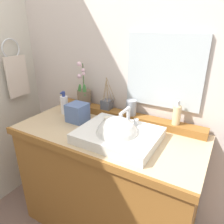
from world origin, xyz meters
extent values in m
cube|color=beige|center=(0.00, 0.40, 1.28)|extent=(2.74, 0.20, 2.57)
cube|color=#905A26|center=(0.00, 0.00, 0.39)|extent=(1.21, 0.56, 0.79)
cube|color=tan|center=(0.00, 0.00, 0.80)|extent=(1.23, 0.58, 0.04)
cube|color=#905A26|center=(0.00, -0.29, 0.80)|extent=(1.23, 0.02, 0.04)
cube|color=#905A26|center=(0.00, 0.23, 0.85)|extent=(1.16, 0.09, 0.05)
cube|color=white|center=(0.11, -0.05, 0.85)|extent=(0.47, 0.38, 0.06)
sphere|color=white|center=(0.11, -0.07, 0.84)|extent=(0.26, 0.26, 0.26)
cylinder|color=silver|center=(0.11, 0.08, 0.93)|extent=(0.02, 0.02, 0.10)
cylinder|color=silver|center=(0.11, 0.02, 0.98)|extent=(0.02, 0.11, 0.02)
sphere|color=silver|center=(0.11, 0.08, 0.98)|extent=(0.03, 0.03, 0.03)
cylinder|color=silver|center=(0.05, 0.08, 0.90)|extent=(0.03, 0.03, 0.04)
cylinder|color=silver|center=(0.16, 0.08, 0.90)|extent=(0.03, 0.03, 0.04)
ellipsoid|color=silver|center=(-0.02, 0.05, 0.89)|extent=(0.07, 0.04, 0.02)
cylinder|color=#74604B|center=(-0.36, 0.24, 0.93)|extent=(0.11, 0.11, 0.11)
cylinder|color=tan|center=(-0.36, 0.24, 0.98)|extent=(0.10, 0.10, 0.01)
cylinder|color=#476B38|center=(-0.36, 0.24, 1.09)|extent=(0.01, 0.01, 0.21)
ellipsoid|color=#387033|center=(-0.38, 0.21, 1.00)|extent=(0.04, 0.04, 0.08)
ellipsoid|color=#387033|center=(-0.33, 0.20, 1.00)|extent=(0.04, 0.04, 0.09)
ellipsoid|color=#387033|center=(-0.37, 0.20, 1.00)|extent=(0.03, 0.03, 0.08)
sphere|color=silver|center=(-0.38, 0.22, 1.10)|extent=(0.03, 0.03, 0.03)
sphere|color=silver|center=(-0.34, 0.21, 1.12)|extent=(0.03, 0.03, 0.03)
sphere|color=silver|center=(-0.35, 0.23, 1.15)|extent=(0.03, 0.03, 0.03)
sphere|color=silver|center=(-0.37, 0.26, 1.17)|extent=(0.02, 0.02, 0.02)
sphere|color=silver|center=(-0.37, 0.22, 1.19)|extent=(0.03, 0.03, 0.03)
cylinder|color=#E3C08A|center=(0.38, 0.23, 0.94)|extent=(0.05, 0.05, 0.12)
cylinder|color=silver|center=(0.38, 0.23, 1.01)|extent=(0.02, 0.02, 0.02)
cylinder|color=silver|center=(0.38, 0.23, 1.03)|extent=(0.02, 0.02, 0.02)
cylinder|color=silver|center=(0.38, 0.21, 1.03)|extent=(0.01, 0.03, 0.01)
cylinder|color=#979BA6|center=(0.06, 0.22, 0.93)|extent=(0.07, 0.07, 0.11)
cube|color=#55565D|center=(-0.15, 0.23, 0.91)|extent=(0.07, 0.07, 0.07)
cylinder|color=#9E7A4C|center=(-0.12, 0.23, 1.00)|extent=(0.05, 0.01, 0.14)
cylinder|color=#9E7A4C|center=(-0.13, 0.26, 1.02)|extent=(0.04, 0.06, 0.18)
cylinder|color=#9E7A4C|center=(-0.15, 0.26, 1.01)|extent=(0.02, 0.05, 0.15)
cylinder|color=#9E7A4C|center=(-0.16, 0.23, 1.01)|extent=(0.03, 0.01, 0.16)
cylinder|color=#9E7A4C|center=(-0.15, 0.22, 1.02)|extent=(0.02, 0.04, 0.18)
cylinder|color=#9E7A4C|center=(-0.13, 0.21, 1.01)|extent=(0.03, 0.04, 0.16)
cylinder|color=white|center=(-0.44, 0.09, 0.89)|extent=(0.06, 0.06, 0.14)
cylinder|color=navy|center=(-0.44, 0.09, 0.97)|extent=(0.02, 0.02, 0.02)
cylinder|color=navy|center=(-0.44, 0.09, 0.99)|extent=(0.03, 0.03, 0.02)
cylinder|color=navy|center=(-0.44, 0.08, 0.99)|extent=(0.01, 0.03, 0.01)
cube|color=#556DA2|center=(-0.27, 0.04, 0.89)|extent=(0.13, 0.13, 0.13)
cube|color=silver|center=(0.25, 0.29, 1.19)|extent=(0.50, 0.02, 0.47)
torus|color=silver|center=(-0.94, 0.07, 1.29)|extent=(0.01, 0.16, 0.16)
cube|color=beige|center=(-0.92, 0.07, 1.06)|extent=(0.02, 0.19, 0.34)
camera|label=1|loc=(0.63, -1.04, 1.47)|focal=33.77mm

